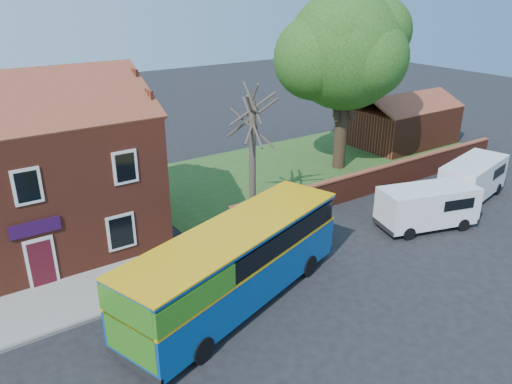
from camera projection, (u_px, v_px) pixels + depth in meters
ground at (282, 319)px, 19.24m from camera, size 120.00×120.00×0.00m
pavement at (56, 305)px, 19.97m from camera, size 18.00×3.50×0.12m
kerb at (68, 327)px, 18.63m from camera, size 18.00×0.15×0.14m
grass_strip at (317, 164)px, 35.92m from camera, size 26.00×12.00×0.04m
shop_building at (13, 184)px, 23.07m from camera, size 12.30×8.13×10.50m
boundary_wall at (381, 178)px, 31.04m from camera, size 22.00×0.38×1.60m
outbuilding at (404, 124)px, 40.00m from camera, size 8.20×5.06×4.17m
bus at (231, 265)px, 19.33m from camera, size 11.11×6.07×3.29m
van_near at (428, 205)px, 26.08m from camera, size 5.50×3.41×2.25m
van_far at (473, 178)px, 29.72m from camera, size 5.67×3.24×2.34m
large_tree at (345, 54)px, 32.50m from camera, size 9.77×7.73×11.91m
bare_tree at (252, 152)px, 27.01m from camera, size 2.61×3.10×6.95m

